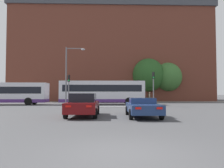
# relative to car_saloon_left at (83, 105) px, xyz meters

# --- Properties ---
(ground_plane) EXTENTS (400.00, 400.00, 0.00)m
(ground_plane) POSITION_rel_car_saloon_left_xyz_m (1.91, -9.25, -0.78)
(ground_plane) COLOR #474749
(stop_line_strip) EXTENTS (7.77, 0.30, 0.01)m
(stop_line_strip) POSITION_rel_car_saloon_left_xyz_m (1.91, 10.80, -0.78)
(stop_line_strip) COLOR silver
(stop_line_strip) RESTS_ON ground_plane
(far_pavement) EXTENTS (68.64, 2.50, 0.01)m
(far_pavement) POSITION_rel_car_saloon_left_xyz_m (1.91, 24.48, -0.78)
(far_pavement) COLOR gray
(far_pavement) RESTS_ON ground_plane
(brick_civic_building) EXTENTS (41.62, 15.42, 23.11)m
(brick_civic_building) POSITION_rel_car_saloon_left_xyz_m (2.99, 34.40, 9.48)
(brick_civic_building) COLOR brown
(brick_civic_building) RESTS_ON ground_plane
(car_saloon_left) EXTENTS (2.11, 4.65, 1.56)m
(car_saloon_left) POSITION_rel_car_saloon_left_xyz_m (0.00, 0.00, 0.00)
(car_saloon_left) COLOR #600C0F
(car_saloon_left) RESTS_ON ground_plane
(car_roadster_right) EXTENTS (2.13, 4.84, 1.25)m
(car_roadster_right) POSITION_rel_car_saloon_left_xyz_m (3.97, -0.53, -0.14)
(car_roadster_right) COLOR navy
(car_roadster_right) RESTS_ON ground_plane
(bus_crossing_lead) EXTENTS (11.49, 2.72, 3.24)m
(bus_crossing_lead) POSITION_rel_car_saloon_left_xyz_m (1.11, 15.28, 0.96)
(bus_crossing_lead) COLOR silver
(bus_crossing_lead) RESTS_ON ground_plane
(bus_crossing_trailing) EXTENTS (11.04, 2.71, 2.97)m
(bus_crossing_trailing) POSITION_rel_car_saloon_left_xyz_m (-11.95, 15.17, 0.81)
(bus_crossing_trailing) COLOR silver
(bus_crossing_trailing) RESTS_ON ground_plane
(traffic_light_near_left) EXTENTS (0.26, 0.31, 3.75)m
(traffic_light_near_left) POSITION_rel_car_saloon_left_xyz_m (-2.83, 11.11, 1.76)
(traffic_light_near_left) COLOR slate
(traffic_light_near_left) RESTS_ON ground_plane
(traffic_light_far_left) EXTENTS (0.26, 0.31, 3.88)m
(traffic_light_far_left) POSITION_rel_car_saloon_left_xyz_m (-3.35, 23.58, 1.84)
(traffic_light_far_left) COLOR slate
(traffic_light_far_left) RESTS_ON ground_plane
(traffic_light_far_right) EXTENTS (0.26, 0.31, 3.96)m
(traffic_light_far_right) POSITION_rel_car_saloon_left_xyz_m (7.33, 23.42, 1.89)
(traffic_light_far_right) COLOR slate
(traffic_light_far_right) RESTS_ON ground_plane
(traffic_light_near_right) EXTENTS (0.26, 0.31, 4.10)m
(traffic_light_near_right) POSITION_rel_car_saloon_left_xyz_m (7.27, 10.88, 1.98)
(traffic_light_near_right) COLOR slate
(traffic_light_near_right) RESTS_ON ground_plane
(street_lamp_junction) EXTENTS (2.41, 0.36, 7.26)m
(street_lamp_junction) POSITION_rel_car_saloon_left_xyz_m (-2.89, 12.04, 3.68)
(street_lamp_junction) COLOR slate
(street_lamp_junction) RESTS_ON ground_plane
(pedestrian_waiting) EXTENTS (0.29, 0.43, 1.78)m
(pedestrian_waiting) POSITION_rel_car_saloon_left_xyz_m (9.67, 24.89, 0.27)
(pedestrian_waiting) COLOR brown
(pedestrian_waiting) RESTS_ON ground_plane
(tree_by_building) EXTENTS (5.42, 5.42, 7.59)m
(tree_by_building) POSITION_rel_car_saloon_left_xyz_m (13.84, 27.45, 3.96)
(tree_by_building) COLOR #4C3823
(tree_by_building) RESTS_ON ground_plane
(tree_kerbside) EXTENTS (3.69, 3.69, 5.52)m
(tree_kerbside) POSITION_rel_car_saloon_left_xyz_m (17.04, 28.93, 2.79)
(tree_kerbside) COLOR #4C3823
(tree_kerbside) RESTS_ON ground_plane
(tree_distant) EXTENTS (6.14, 6.14, 8.33)m
(tree_distant) POSITION_rel_car_saloon_left_xyz_m (9.91, 27.10, 4.32)
(tree_distant) COLOR #4C3823
(tree_distant) RESTS_ON ground_plane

